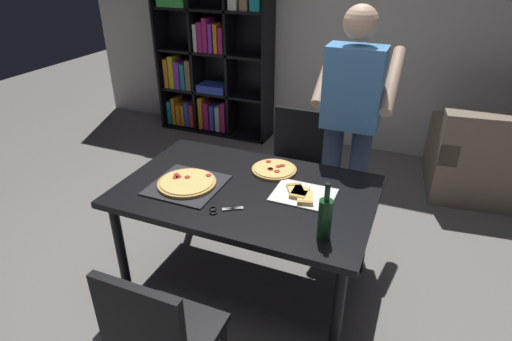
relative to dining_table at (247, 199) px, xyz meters
name	(u,v)px	position (x,y,z in m)	size (l,w,h in m)	color
ground_plane	(248,281)	(0.00, 0.00, -0.68)	(12.00, 12.00, 0.00)	gray
back_wall	(346,18)	(0.00, 2.60, 0.72)	(6.40, 0.10, 2.80)	silver
dining_table	(247,199)	(0.00, 0.00, 0.00)	(1.54, 0.98, 0.75)	black
chair_near_camera	(159,337)	(0.00, -0.98, -0.16)	(0.42, 0.42, 0.90)	black
chair_far_side	(294,158)	(0.00, 0.98, -0.16)	(0.42, 0.42, 0.90)	black
bookshelf	(212,56)	(-1.49, 2.38, 0.25)	(1.40, 0.35, 1.95)	black
person_serving_pizza	(350,119)	(0.46, 0.76, 0.32)	(0.55, 0.54, 1.75)	#38476B
pepperoni_pizza_on_tray	(187,184)	(-0.35, -0.11, 0.09)	(0.42, 0.42, 0.04)	#2D2D33
pizza_slices_on_towel	(302,194)	(0.34, 0.04, 0.09)	(0.36, 0.28, 0.03)	white
wine_bottle	(325,218)	(0.56, -0.30, 0.19)	(0.07, 0.07, 0.32)	#194723
kitchen_scissors	(220,210)	(-0.04, -0.28, 0.08)	(0.19, 0.15, 0.01)	silver
second_pizza_plain	(274,169)	(0.08, 0.28, 0.09)	(0.29, 0.29, 0.03)	tan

